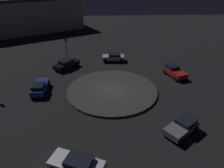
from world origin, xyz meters
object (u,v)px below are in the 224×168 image
(car_black, at_px, (67,64))
(car_silver, at_px, (113,57))
(car_red, at_px, (175,71))
(car_grey, at_px, (182,126))
(store_building, at_px, (26,14))
(traffic_light_northeast, at_px, (66,43))
(car_white, at_px, (77,164))
(car_blue, at_px, (40,87))

(car_black, bearing_deg, car_silver, -30.11)
(car_silver, bearing_deg, car_red, -33.53)
(car_grey, xyz_separation_m, car_silver, (19.77, 5.94, 0.05))
(car_grey, distance_m, car_red, 13.46)
(car_grey, relative_size, store_building, 0.13)
(car_silver, relative_size, car_black, 0.88)
(car_black, bearing_deg, car_red, -61.68)
(car_black, xyz_separation_m, traffic_light_northeast, (5.66, 0.74, 1.95))
(store_building, bearing_deg, traffic_light_northeast, 93.94)
(car_black, bearing_deg, store_building, 69.10)
(car_white, distance_m, car_black, 21.32)
(car_black, bearing_deg, car_grey, -99.20)
(car_grey, bearing_deg, traffic_light_northeast, -93.32)
(car_white, bearing_deg, car_grey, -136.50)
(car_red, height_order, traffic_light_northeast, traffic_light_northeast)
(car_white, relative_size, store_building, 0.15)
(traffic_light_northeast, bearing_deg, car_silver, 42.09)
(car_silver, bearing_deg, traffic_light_northeast, 165.10)
(car_red, xyz_separation_m, car_white, (-17.06, 13.69, -0.10))
(car_red, relative_size, car_black, 0.93)
(car_blue, height_order, car_white, car_blue)
(traffic_light_northeast, xyz_separation_m, store_building, (22.79, 14.64, 1.76))
(car_grey, relative_size, car_white, 0.85)
(car_white, xyz_separation_m, car_black, (20.94, 3.99, 0.11))
(car_red, distance_m, car_white, 21.87)
(car_grey, bearing_deg, car_blue, -65.00)
(car_silver, bearing_deg, car_grey, -71.06)
(car_silver, xyz_separation_m, car_red, (-6.76, -9.39, 0.01))
(car_white, distance_m, traffic_light_northeast, 27.10)
(car_grey, xyz_separation_m, car_red, (13.01, -3.45, 0.06))
(car_grey, distance_m, traffic_light_northeast, 27.14)
(car_white, xyz_separation_m, traffic_light_northeast, (26.60, 4.73, 2.06))
(car_blue, distance_m, store_building, 38.84)
(car_black, height_order, store_building, store_building)
(car_red, height_order, car_white, car_red)
(car_grey, bearing_deg, car_white, -15.27)
(car_white, bearing_deg, traffic_light_northeast, -58.02)
(car_grey, relative_size, car_blue, 0.97)
(car_blue, bearing_deg, car_silver, -46.48)
(car_blue, distance_m, car_silver, 15.27)
(car_silver, height_order, traffic_light_northeast, traffic_light_northeast)
(car_black, distance_m, store_building, 32.56)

